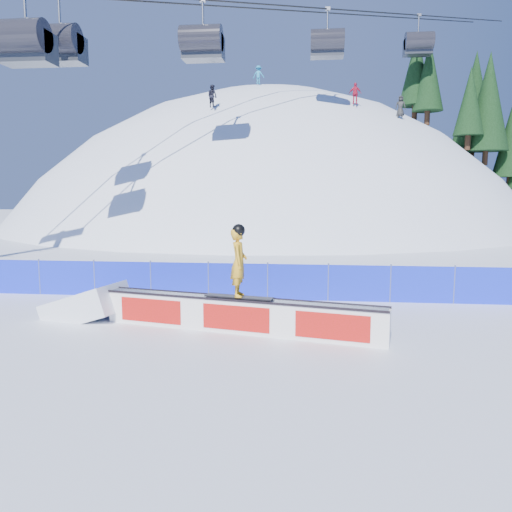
# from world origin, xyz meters

# --- Properties ---
(ground) EXTENTS (160.00, 160.00, 0.00)m
(ground) POSITION_xyz_m (0.00, 0.00, 0.00)
(ground) COLOR white
(ground) RESTS_ON ground
(snow_hill) EXTENTS (64.00, 64.00, 64.00)m
(snow_hill) POSITION_xyz_m (0.00, 42.00, -18.00)
(snow_hill) COLOR white
(snow_hill) RESTS_ON ground
(safety_fence) EXTENTS (22.05, 0.05, 1.30)m
(safety_fence) POSITION_xyz_m (0.00, 4.50, 0.60)
(safety_fence) COLOR #1329DF
(safety_fence) RESTS_ON ground
(chairlift) EXTENTS (40.80, 41.70, 22.00)m
(chairlift) POSITION_xyz_m (4.74, 27.49, 16.89)
(chairlift) COLOR gray
(chairlift) RESTS_ON ground
(rail_box) EXTENTS (7.44, 2.18, 0.90)m
(rail_box) POSITION_xyz_m (2.59, 0.57, 0.44)
(rail_box) COLOR white
(rail_box) RESTS_ON ground
(snow_ramp) EXTENTS (2.55, 1.90, 1.43)m
(snow_ramp) POSITION_xyz_m (-1.98, 1.61, 0.00)
(snow_ramp) COLOR white
(snow_ramp) RESTS_ON ground
(snowboarder) EXTENTS (1.83, 0.72, 1.88)m
(snowboarder) POSITION_xyz_m (2.59, 0.57, 1.82)
(snowboarder) COLOR black
(snowboarder) RESTS_ON rail_box
(distant_skiers) EXTENTS (15.54, 9.38, 5.37)m
(distant_skiers) POSITION_xyz_m (3.13, 30.82, 11.85)
(distant_skiers) COLOR black
(distant_skiers) RESTS_ON ground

